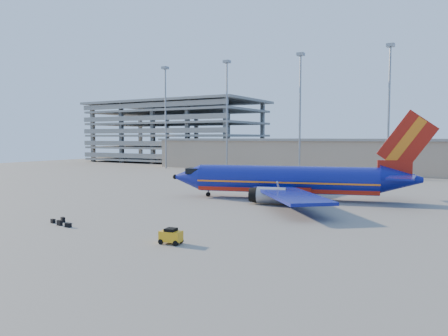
{
  "coord_description": "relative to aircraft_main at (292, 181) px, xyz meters",
  "views": [
    {
      "loc": [
        31.69,
        -52.97,
        8.76
      ],
      "look_at": [
        -2.51,
        5.86,
        4.0
      ],
      "focal_mm": 35.0,
      "sensor_mm": 36.0,
      "label": 1
    }
  ],
  "objects": [
    {
      "name": "ground",
      "position": [
        -9.2,
        -4.88,
        -2.65
      ],
      "size": [
        220.0,
        220.0,
        0.0
      ],
      "primitive_type": "plane",
      "color": "slate",
      "rests_on": "ground"
    },
    {
      "name": "terminal_building",
      "position": [
        0.8,
        53.12,
        1.66
      ],
      "size": [
        122.0,
        16.0,
        8.5
      ],
      "color": "gray",
      "rests_on": "ground"
    },
    {
      "name": "parking_garage",
      "position": [
        -71.2,
        69.17,
        9.08
      ],
      "size": [
        62.0,
        32.0,
        21.4
      ],
      "color": "slate",
      "rests_on": "ground"
    },
    {
      "name": "light_mast_row",
      "position": [
        -4.2,
        41.12,
        14.9
      ],
      "size": [
        101.6,
        1.6,
        28.65
      ],
      "color": "gray",
      "rests_on": "ground"
    },
    {
      "name": "aircraft_main",
      "position": [
        0.0,
        0.0,
        0.0
      ],
      "size": [
        35.87,
        34.01,
        12.43
      ],
      "rotation": [
        0.0,
        0.0,
        0.27
      ],
      "color": "navy",
      "rests_on": "ground"
    },
    {
      "name": "baggage_tug",
      "position": [
        0.89,
        -29.42,
        -1.97
      ],
      "size": [
        1.96,
        1.36,
        1.31
      ],
      "rotation": [
        0.0,
        0.0,
        0.16
      ],
      "color": "orange",
      "rests_on": "ground"
    },
    {
      "name": "luggage_pile",
      "position": [
        -13.59,
        -28.52,
        -2.41
      ],
      "size": [
        3.68,
        1.95,
        0.54
      ],
      "color": "black",
      "rests_on": "ground"
    }
  ]
}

